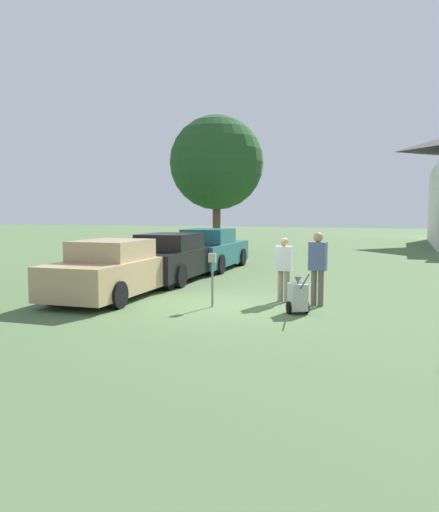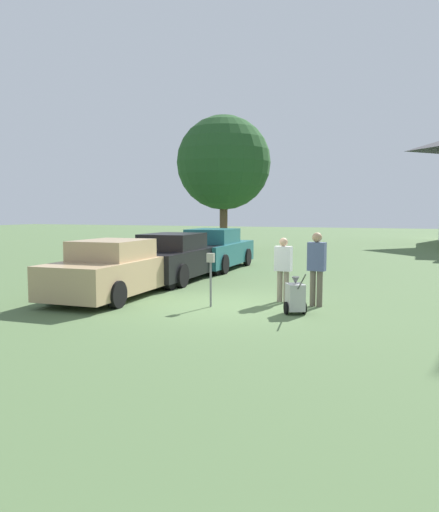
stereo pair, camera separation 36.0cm
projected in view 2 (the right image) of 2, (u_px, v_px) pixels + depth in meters
ground_plane at (222, 305)px, 12.24m from camera, size 120.00×120.00×0.00m
parked_car_tan at (116, 270)px, 13.46m from camera, size 2.13×4.83×1.54m
parked_car_black at (175, 258)px, 16.73m from camera, size 2.17×5.07×1.57m
parked_car_teal at (214, 250)px, 19.94m from camera, size 2.18×4.95×1.60m
parking_meter at (211, 269)px, 11.98m from camera, size 0.18×0.09×1.30m
person_worker at (283, 266)px, 12.63m from camera, size 0.43×0.25×1.64m
person_supervisor at (317, 264)px, 12.01m from camera, size 0.44×0.26×1.80m
equipment_cart at (295, 297)px, 11.17m from camera, size 0.65×0.96×1.00m
shade_tree at (224, 163)px, 27.65m from camera, size 5.20×5.20×7.58m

